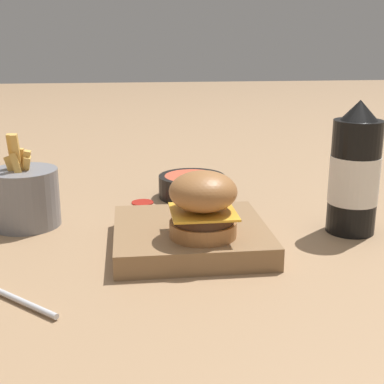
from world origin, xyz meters
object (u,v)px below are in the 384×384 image
burger (203,204)px  fries_basket (25,197)px  side_bowl (192,185)px  ketchup_bottle (354,174)px  serving_board (192,236)px

burger → fries_basket: 0.31m
fries_basket → side_bowl: size_ratio=1.21×
fries_basket → side_bowl: fries_basket is taller
ketchup_bottle → side_bowl: (0.22, 0.22, -0.07)m
side_bowl → burger: bearing=175.9°
ketchup_bottle → side_bowl: 0.32m
serving_board → ketchup_bottle: size_ratio=1.07×
serving_board → fries_basket: bearing=64.2°
serving_board → ketchup_bottle: 0.27m
serving_board → fries_basket: 0.28m
serving_board → burger: size_ratio=2.38×
serving_board → ketchup_bottle: (0.03, -0.25, 0.08)m
burger → fries_basket: bearing=57.7°
ketchup_bottle → side_bowl: bearing=45.6°
side_bowl → serving_board: bearing=173.1°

